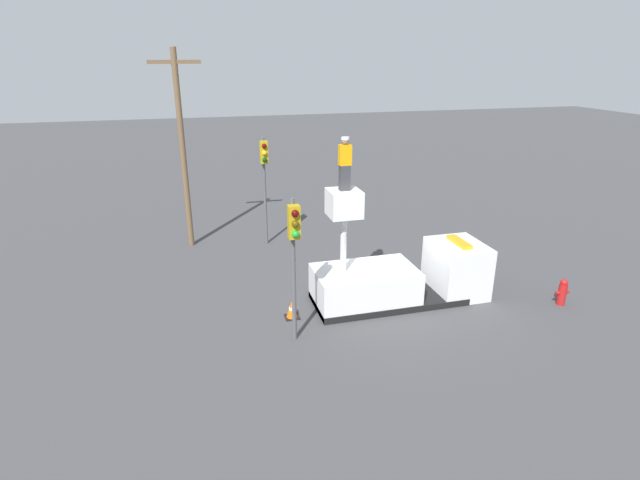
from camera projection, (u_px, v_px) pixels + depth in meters
ground_plane at (387, 301)px, 18.45m from camera, size 120.00×120.00×0.00m
bucket_truck at (400, 278)px, 18.25m from camera, size 6.42×2.23×4.34m
worker at (345, 164)px, 16.20m from camera, size 0.40×0.26×1.75m
traffic_light_pole at (294, 244)px, 14.71m from camera, size 0.34×0.57×4.67m
traffic_light_across at (264, 170)px, 22.67m from camera, size 0.34×0.57×5.09m
fire_hydrant at (562, 292)px, 18.03m from camera, size 0.54×0.30×1.00m
traffic_cone_rear at (292, 310)px, 17.20m from camera, size 0.49×0.49×0.62m
utility_pole at (182, 145)px, 22.21m from camera, size 2.20×0.26×8.86m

